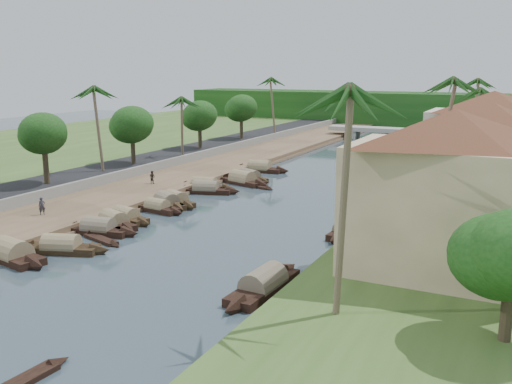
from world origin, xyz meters
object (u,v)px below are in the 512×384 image
at_px(building_near, 450,191).
at_px(sampan_1, 12,255).
at_px(bridge, 401,132).
at_px(person_near, 42,206).

xyz_separation_m(building_near, sampan_1, (-29.06, -8.26, -5.96)).
bearing_deg(bridge, person_near, -102.14).
height_order(building_near, person_near, building_near).
height_order(bridge, person_near, person_near).
relative_size(building_near, sampan_1, 1.78).
height_order(bridge, sampan_1, bridge).
relative_size(bridge, building_near, 1.89).
distance_m(bridge, sampan_1, 82.89).
xyz_separation_m(bridge, sampan_1, (-10.07, -82.26, -1.30)).
bearing_deg(building_near, sampan_1, -164.13).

